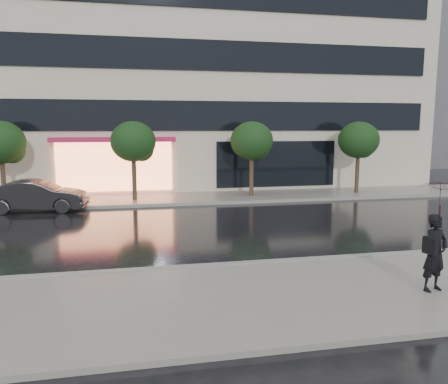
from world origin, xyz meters
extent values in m
plane|color=black|center=(0.00, 0.00, 0.00)|extent=(120.00, 120.00, 0.00)
cube|color=slate|center=(0.00, -3.25, 0.06)|extent=(60.00, 4.50, 0.12)
cube|color=slate|center=(0.00, 10.25, 0.06)|extent=(60.00, 3.50, 0.12)
cube|color=gray|center=(0.00, -1.00, 0.07)|extent=(60.00, 0.25, 0.14)
cube|color=gray|center=(0.00, 8.50, 0.07)|extent=(60.00, 0.25, 0.14)
cube|color=beige|center=(0.00, 18.00, 9.00)|extent=(30.00, 12.00, 18.00)
cube|color=black|center=(0.00, 11.94, 4.30)|extent=(28.00, 0.12, 1.60)
cube|color=black|center=(0.00, 11.94, 7.50)|extent=(28.00, 0.12, 1.60)
cube|color=#FF8C59|center=(-4.00, 11.92, 1.60)|extent=(6.00, 0.10, 2.60)
cube|color=#B51B51|center=(-4.00, 11.59, 3.05)|extent=(6.40, 0.70, 0.25)
cube|color=black|center=(5.00, 11.94, 1.60)|extent=(7.00, 0.10, 2.60)
cube|color=#4C4C54|center=(26.00, 28.00, 8.00)|extent=(12.00, 12.00, 16.00)
cylinder|color=#33261C|center=(-9.00, 10.00, 1.10)|extent=(0.22, 0.22, 2.20)
ellipsoid|color=black|center=(-9.00, 10.00, 3.00)|extent=(2.20, 2.20, 1.98)
sphere|color=black|center=(-8.60, 10.20, 2.60)|extent=(1.20, 1.20, 1.20)
cylinder|color=#33261C|center=(-3.00, 10.00, 1.10)|extent=(0.22, 0.22, 2.20)
ellipsoid|color=black|center=(-3.00, 10.00, 3.00)|extent=(2.20, 2.20, 1.98)
sphere|color=black|center=(-2.60, 10.20, 2.60)|extent=(1.20, 1.20, 1.20)
cylinder|color=#33261C|center=(3.00, 10.00, 1.10)|extent=(0.22, 0.22, 2.20)
ellipsoid|color=black|center=(3.00, 10.00, 3.00)|extent=(2.20, 2.20, 1.98)
sphere|color=black|center=(3.40, 10.20, 2.60)|extent=(1.20, 1.20, 1.20)
cylinder|color=#33261C|center=(9.00, 10.00, 1.10)|extent=(0.22, 0.22, 2.20)
ellipsoid|color=black|center=(9.00, 10.00, 3.00)|extent=(2.20, 2.20, 1.98)
sphere|color=black|center=(9.40, 10.20, 2.60)|extent=(1.20, 1.20, 1.20)
imported|color=black|center=(-7.21, 8.30, 0.70)|extent=(4.35, 1.82, 1.40)
imported|color=black|center=(3.51, -3.73, 0.98)|extent=(0.71, 0.56, 1.72)
imported|color=#350911|center=(3.57, -3.72, 2.13)|extent=(1.23, 1.24, 0.92)
cylinder|color=black|center=(3.57, -3.72, 1.61)|extent=(0.02, 0.02, 0.86)
cube|color=black|center=(3.29, -3.85, 1.19)|extent=(0.19, 0.34, 0.37)
camera|label=1|loc=(-2.87, -11.91, 3.74)|focal=35.00mm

